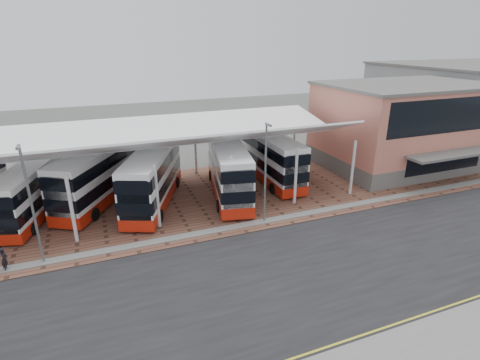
# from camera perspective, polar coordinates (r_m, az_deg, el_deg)

# --- Properties ---
(ground) EXTENTS (140.00, 140.00, 0.00)m
(ground) POSITION_cam_1_polar(r_m,az_deg,el_deg) (24.80, 5.72, -13.34)
(ground) COLOR #4E504B
(road) EXTENTS (120.00, 14.00, 0.02)m
(road) POSITION_cam_1_polar(r_m,az_deg,el_deg) (24.08, 6.84, -14.54)
(road) COLOR black
(road) RESTS_ON ground
(forecourt) EXTENTS (72.00, 16.00, 0.06)m
(forecourt) POSITION_cam_1_polar(r_m,az_deg,el_deg) (36.00, -0.83, -1.78)
(forecourt) COLOR brown
(forecourt) RESTS_ON ground
(north_kerb) EXTENTS (120.00, 0.80, 0.14)m
(north_kerb) POSITION_cam_1_polar(r_m,az_deg,el_deg) (29.59, 0.24, -6.99)
(north_kerb) COLOR slate
(north_kerb) RESTS_ON ground
(yellow_line_near) EXTENTS (120.00, 0.12, 0.01)m
(yellow_line_near) POSITION_cam_1_polar(r_m,az_deg,el_deg) (20.26, 15.54, -23.32)
(yellow_line_near) COLOR gold
(yellow_line_near) RESTS_ON road
(yellow_line_far) EXTENTS (120.00, 0.12, 0.01)m
(yellow_line_far) POSITION_cam_1_polar(r_m,az_deg,el_deg) (20.42, 15.00, -22.81)
(yellow_line_far) COLOR gold
(yellow_line_far) RESTS_ON road
(canopy) EXTENTS (37.00, 11.63, 7.07)m
(canopy) POSITION_cam_1_polar(r_m,az_deg,el_deg) (33.23, -14.55, 6.09)
(canopy) COLOR silver
(canopy) RESTS_ON ground
(terminal) EXTENTS (18.40, 14.40, 9.25)m
(terminal) POSITION_cam_1_polar(r_m,az_deg,el_deg) (46.71, 23.78, 7.71)
(terminal) COLOR #5C5956
(terminal) RESTS_ON ground
(warehouse) EXTENTS (30.50, 20.50, 10.25)m
(warehouse) POSITION_cam_1_polar(r_m,az_deg,el_deg) (71.98, 32.69, 10.69)
(warehouse) COLOR gray
(warehouse) RESTS_ON ground
(lamp_west) EXTENTS (0.16, 0.90, 8.07)m
(lamp_west) POSITION_cam_1_polar(r_m,az_deg,el_deg) (26.50, -29.23, -3.04)
(lamp_west) COLOR slate
(lamp_west) RESTS_ON ground
(lamp_east) EXTENTS (0.16, 0.90, 8.07)m
(lamp_east) POSITION_cam_1_polar(r_m,az_deg,el_deg) (28.67, 3.92, 1.39)
(lamp_east) COLOR slate
(lamp_east) RESTS_ON ground
(bus_1) EXTENTS (5.27, 10.65, 4.29)m
(bus_1) POSITION_cam_1_polar(r_m,az_deg,el_deg) (34.76, -29.15, -1.58)
(bus_1) COLOR white
(bus_1) RESTS_ON forecourt
(bus_2) EXTENTS (8.36, 11.60, 4.89)m
(bus_2) POSITION_cam_1_polar(r_m,az_deg,el_deg) (35.37, -20.66, 0.66)
(bus_2) COLOR white
(bus_2) RESTS_ON forecourt
(bus_3) EXTENTS (7.03, 11.80, 4.81)m
(bus_3) POSITION_cam_1_polar(r_m,az_deg,el_deg) (33.52, -13.13, 0.34)
(bus_3) COLOR white
(bus_3) RESTS_ON forecourt
(bus_4) EXTENTS (5.19, 12.18, 4.89)m
(bus_4) POSITION_cam_1_polar(r_m,az_deg,el_deg) (34.59, -1.79, 1.61)
(bus_4) COLOR white
(bus_4) RESTS_ON forecourt
(bus_5) EXTENTS (3.03, 11.56, 4.75)m
(bus_5) POSITION_cam_1_polar(r_m,az_deg,el_deg) (38.47, 4.52, 3.45)
(bus_5) COLOR white
(bus_5) RESTS_ON forecourt
(pedestrian) EXTENTS (0.39, 0.59, 1.61)m
(pedestrian) POSITION_cam_1_polar(r_m,az_deg,el_deg) (28.25, -32.26, -10.16)
(pedestrian) COLOR black
(pedestrian) RESTS_ON forecourt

